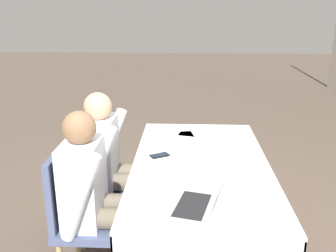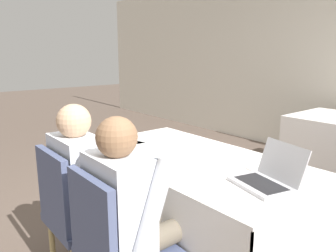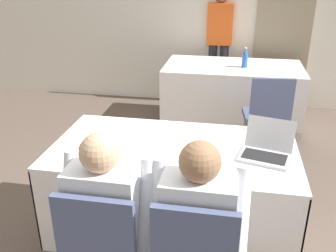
{
  "view_description": "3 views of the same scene",
  "coord_description": "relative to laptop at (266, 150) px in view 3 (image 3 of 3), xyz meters",
  "views": [
    {
      "loc": [
        2.28,
        -0.11,
        1.74
      ],
      "look_at": [
        0.0,
        -0.22,
        1.0
      ],
      "focal_mm": 40.0,
      "sensor_mm": 36.0,
      "label": 1
    },
    {
      "loc": [
        1.54,
        -1.48,
        1.44
      ],
      "look_at": [
        0.0,
        -0.22,
        1.0
      ],
      "focal_mm": 35.0,
      "sensor_mm": 36.0,
      "label": 2
    },
    {
      "loc": [
        0.37,
        -2.23,
        1.89
      ],
      "look_at": [
        0.0,
        -0.22,
        1.0
      ],
      "focal_mm": 40.0,
      "sensor_mm": 36.0,
      "label": 3
    }
  ],
  "objects": [
    {
      "name": "ground_plane",
      "position": [
        -0.6,
        0.02,
        -0.79
      ],
      "size": [
        24.0,
        24.0,
        0.0
      ],
      "primitive_type": "plane",
      "color": "brown"
    },
    {
      "name": "wall_back",
      "position": [
        -0.6,
        3.08,
        0.56
      ],
      "size": [
        12.0,
        0.06,
        2.7
      ],
      "color": "silver",
      "rests_on": "ground_plane"
    },
    {
      "name": "curtain_panel",
      "position": [
        0.36,
        3.02,
        0.54
      ],
      "size": [
        0.72,
        0.04,
        2.65
      ],
      "color": "gray",
      "rests_on": "ground_plane"
    },
    {
      "name": "conference_table_near",
      "position": [
        -0.6,
        0.02,
        -0.22
      ],
      "size": [
        1.65,
        0.89,
        0.75
      ],
      "color": "white",
      "rests_on": "ground_plane"
    },
    {
      "name": "conference_table_far",
      "position": [
        -0.25,
        2.3,
        -0.22
      ],
      "size": [
        1.65,
        0.89,
        0.75
      ],
      "color": "white",
      "rests_on": "ground_plane"
    },
    {
      "name": "laptop",
      "position": [
        0.0,
        0.0,
        0.0
      ],
      "size": [
        0.37,
        0.35,
        0.22
      ],
      "rotation": [
        0.0,
        0.0,
        -0.24
      ],
      "color": "#B7B7BC",
      "rests_on": "conference_table_near"
    },
    {
      "name": "cell_phone",
      "position": [
        -0.7,
        -0.26,
        -0.04
      ],
      "size": [
        0.12,
        0.15,
        0.01
      ],
      "rotation": [
        0.0,
        0.0,
        0.51
      ],
      "color": "black",
      "rests_on": "conference_table_near"
    },
    {
      "name": "paper_beside_laptop",
      "position": [
        0.04,
        0.22,
        -0.04
      ],
      "size": [
        0.32,
        0.36,
        0.0
      ],
      "rotation": [
        0.0,
        0.0,
        -0.47
      ],
      "color": "white",
      "rests_on": "conference_table_near"
    },
    {
      "name": "paper_centre_table",
      "position": [
        -1.11,
        -0.16,
        -0.04
      ],
      "size": [
        0.27,
        0.33,
        0.0
      ],
      "rotation": [
        0.0,
        0.0,
        0.21
      ],
      "color": "white",
      "rests_on": "conference_table_near"
    },
    {
      "name": "paper_left_edge",
      "position": [
        -1.2,
        0.02,
        -0.04
      ],
      "size": [
        0.27,
        0.33,
        0.0
      ],
      "rotation": [
        0.0,
        0.0,
        -0.22
      ],
      "color": "white",
      "rests_on": "conference_table_near"
    },
    {
      "name": "water_bottle",
      "position": [
        -0.12,
        2.25,
        0.06
      ],
      "size": [
        0.07,
        0.07,
        0.24
      ],
      "color": "#2D5BB7",
      "rests_on": "conference_table_far"
    },
    {
      "name": "chair_near_left",
      "position": [
        -0.84,
        -0.73,
        -0.3
      ],
      "size": [
        0.44,
        0.44,
        0.9
      ],
      "rotation": [
        0.0,
        0.0,
        3.14
      ],
      "color": "tan",
      "rests_on": "ground_plane"
    },
    {
      "name": "chair_far_spare",
      "position": [
        0.13,
        1.43,
        -0.3
      ],
      "size": [
        0.48,
        0.48,
        0.9
      ],
      "rotation": [
        0.0,
        0.0,
        3.25
      ],
      "color": "tan",
      "rests_on": "ground_plane"
    },
    {
      "name": "person_checkered_shirt",
      "position": [
        -0.84,
        -0.63,
        -0.14
      ],
      "size": [
        0.5,
        0.52,
        1.16
      ],
      "rotation": [
        0.0,
        0.0,
        3.14
      ],
      "color": "#665B4C",
      "rests_on": "ground_plane"
    },
    {
      "name": "person_white_shirt",
      "position": [
        -0.36,
        -0.63,
        -0.14
      ],
      "size": [
        0.5,
        0.52,
        1.16
      ],
      "rotation": [
        0.0,
        0.0,
        3.14
      ],
      "color": "#665B4C",
      "rests_on": "ground_plane"
    },
    {
      "name": "person_red_shirt",
      "position": [
        -0.47,
        3.05,
        0.12
      ],
      "size": [
        0.35,
        0.21,
        1.59
      ],
      "rotation": [
        0.0,
        0.0,
        0.03
      ],
      "color": "#33333D",
      "rests_on": "ground_plane"
    }
  ]
}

